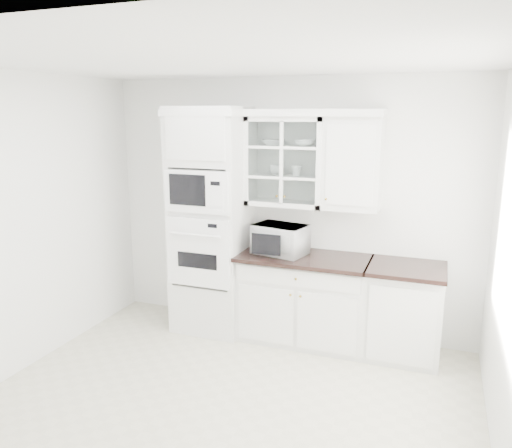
% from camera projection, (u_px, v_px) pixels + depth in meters
% --- Properties ---
extents(ground, '(4.00, 3.50, 0.01)m').
position_uv_depth(ground, '(222.00, 407.00, 4.03)').
color(ground, '#BCB9A1').
rests_on(ground, ground).
extents(room_shell, '(4.00, 3.50, 2.70)m').
position_uv_depth(room_shell, '(241.00, 183.00, 4.04)').
color(room_shell, white).
rests_on(room_shell, ground).
extents(oven_column, '(0.76, 0.68, 2.40)m').
position_uv_depth(oven_column, '(211.00, 221.00, 5.32)').
color(oven_column, silver).
rests_on(oven_column, ground).
extents(base_cabinet_run, '(1.32, 0.67, 0.92)m').
position_uv_depth(base_cabinet_run, '(304.00, 298.00, 5.16)').
color(base_cabinet_run, silver).
rests_on(base_cabinet_run, ground).
extents(extra_base_cabinet, '(0.72, 0.67, 0.92)m').
position_uv_depth(extra_base_cabinet, '(404.00, 311.00, 4.82)').
color(extra_base_cabinet, silver).
rests_on(extra_base_cabinet, ground).
extents(upper_cabinet_glass, '(0.80, 0.33, 0.90)m').
position_uv_depth(upper_cabinet_glass, '(286.00, 161.00, 5.07)').
color(upper_cabinet_glass, silver).
rests_on(upper_cabinet_glass, room_shell).
extents(upper_cabinet_solid, '(0.55, 0.33, 0.90)m').
position_uv_depth(upper_cabinet_solid, '(353.00, 164.00, 4.84)').
color(upper_cabinet_solid, silver).
rests_on(upper_cabinet_solid, room_shell).
extents(crown_molding, '(2.14, 0.38, 0.07)m').
position_uv_depth(crown_molding, '(276.00, 113.00, 4.97)').
color(crown_molding, silver).
rests_on(crown_molding, room_shell).
extents(countertop_microwave, '(0.60, 0.53, 0.30)m').
position_uv_depth(countertop_microwave, '(281.00, 239.00, 5.11)').
color(countertop_microwave, white).
rests_on(countertop_microwave, base_cabinet_run).
extents(bowl_a, '(0.29, 0.29, 0.06)m').
position_uv_depth(bowl_a, '(273.00, 142.00, 5.06)').
color(bowl_a, white).
rests_on(bowl_a, upper_cabinet_glass).
extents(bowl_b, '(0.25, 0.25, 0.06)m').
position_uv_depth(bowl_b, '(305.00, 143.00, 4.96)').
color(bowl_b, white).
rests_on(bowl_b, upper_cabinet_glass).
extents(cup_a, '(0.13, 0.13, 0.10)m').
position_uv_depth(cup_a, '(276.00, 170.00, 5.13)').
color(cup_a, white).
rests_on(cup_a, upper_cabinet_glass).
extents(cup_b, '(0.13, 0.13, 0.10)m').
position_uv_depth(cup_b, '(296.00, 171.00, 5.05)').
color(cup_b, white).
rests_on(cup_b, upper_cabinet_glass).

